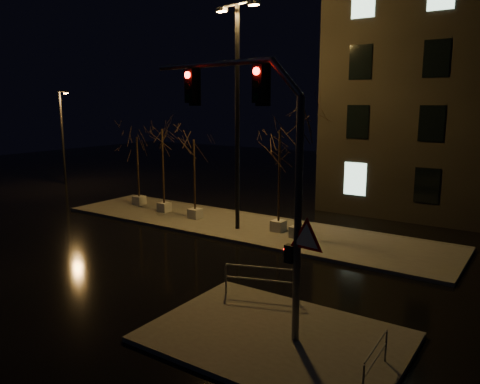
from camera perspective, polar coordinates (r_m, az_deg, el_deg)
The scene contains 13 objects.
ground at distance 20.61m, azimuth -9.22°, elevation -7.92°, with size 90.00×90.00×0.00m, color black.
median at distance 25.09m, azimuth 0.18°, elevation -4.18°, with size 22.00×5.00×0.15m, color #4A4842.
sidewalk_corner at distance 13.83m, azimuth 4.35°, elevation -17.24°, with size 7.00×5.00×0.15m, color #4A4842.
tree_0 at distance 30.16m, azimuth -12.41°, elevation 4.77°, with size 1.80×1.80×4.44m.
tree_1 at distance 27.80m, azimuth -9.44°, elevation 5.35°, with size 1.80×1.80×5.06m.
tree_2 at distance 25.97m, azimuth -5.63°, elevation 4.23°, with size 1.80×1.80×4.56m.
tree_3 at distance 23.20m, azimuth 4.85°, elevation 4.78°, with size 1.80×1.80×5.26m.
tree_4 at distance 22.11m, azimuth 7.29°, elevation 5.84°, with size 1.80×1.80×5.98m.
traffic_signal_mast at distance 12.81m, azimuth 2.62°, elevation 4.38°, with size 6.18×0.87×7.59m.
streetlight_main at distance 23.52m, azimuth -0.33°, elevation 10.79°, with size 2.77×0.87×11.11m.
streetlight_far at distance 40.60m, azimuth -20.78°, elevation 6.69°, with size 1.47×0.49×7.51m.
guard_rail_a at distance 15.86m, azimuth 2.57°, elevation -10.33°, with size 2.36×0.85×1.07m.
guard_rail_b at distance 12.06m, azimuth 16.21°, elevation -18.74°, with size 0.09×1.84×0.87m.
Camera 1 is at (13.46, -14.15, 6.58)m, focal length 35.00 mm.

